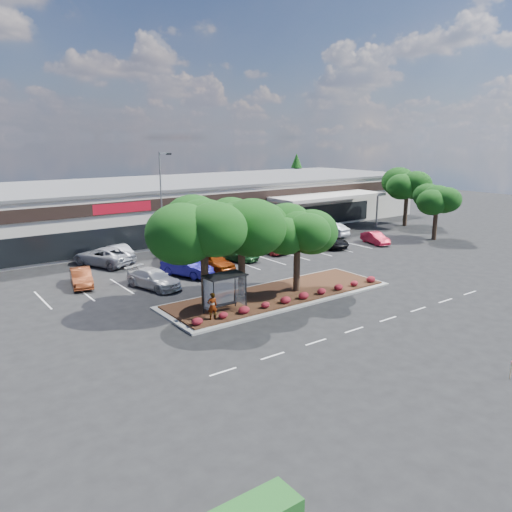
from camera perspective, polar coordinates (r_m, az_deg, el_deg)
ground at (r=35.96m, az=9.09°, el=-5.58°), size 160.00×160.00×0.00m
retail_store at (r=63.21m, az=-13.14°, el=5.37°), size 80.40×25.20×6.25m
landscape_island at (r=37.46m, az=2.58°, el=-4.45°), size 18.00×6.00×0.26m
lane_markings at (r=43.48m, az=-0.80°, el=-2.06°), size 33.12×20.06×0.01m
shrub_row at (r=35.81m, az=4.69°, el=-4.68°), size 17.00×0.80×0.50m
bus_shelter at (r=32.94m, az=-3.73°, el=-3.01°), size 2.75×1.55×2.59m
island_tree_west at (r=33.49m, az=-5.93°, el=0.58°), size 7.20×7.20×7.89m
island_tree_mid at (r=35.96m, az=-1.67°, el=1.07°), size 6.60×6.60×7.32m
island_tree_east at (r=37.28m, az=4.72°, el=0.83°), size 5.80×5.80×6.50m
tree_east_near at (r=61.22m, az=19.88°, el=4.77°), size 5.60×5.60×6.51m
tree_east_far at (r=69.80m, az=16.81°, el=6.42°), size 6.40×6.40×7.62m
conifer_north_east at (r=89.72m, az=4.62°, el=8.81°), size 3.96×3.96×9.00m
person_waiting at (r=31.96m, az=-5.01°, el=-5.72°), size 0.72×0.54×1.78m
light_pole at (r=48.09m, az=-10.62°, el=4.79°), size 1.43×0.68×10.33m
survey_stake at (r=27.99m, az=27.15°, el=-11.28°), size 0.07×0.14×0.94m
car_0 at (r=42.21m, az=-19.35°, el=-2.32°), size 2.37×4.53×1.42m
car_1 at (r=40.23m, az=-11.63°, el=-2.54°), size 3.36×5.46×1.48m
car_2 at (r=43.08m, az=-7.91°, el=-1.28°), size 3.32×4.99×1.56m
car_3 at (r=44.77m, az=-4.90°, el=-0.62°), size 2.46×4.84×1.58m
car_4 at (r=48.38m, az=-2.21°, el=0.35°), size 3.24×5.27×1.36m
car_5 at (r=51.31m, az=1.55°, el=1.16°), size 1.62×4.44×1.45m
car_6 at (r=54.53m, az=8.21°, el=1.73°), size 2.34×5.04×1.40m
car_7 at (r=54.95m, az=6.87°, el=2.02°), size 4.09×6.60×1.71m
car_8 at (r=57.23m, az=13.45°, el=2.01°), size 2.40×4.23×1.32m
car_9 at (r=48.42m, az=-17.02°, el=-0.02°), size 5.09×6.74×1.70m
car_10 at (r=50.41m, az=-15.67°, el=0.48°), size 1.91×4.71×1.52m
car_11 at (r=48.16m, az=-9.78°, el=0.15°), size 3.90×5.40×1.45m
car_12 at (r=53.10m, az=-5.23°, el=1.46°), size 2.14×4.67×1.32m
car_13 at (r=52.16m, az=-4.79°, el=1.44°), size 2.46×5.80×1.67m
car_14 at (r=57.21m, az=-1.37°, el=2.38°), size 3.11×4.95×1.34m
car_15 at (r=57.19m, az=3.91°, el=2.36°), size 3.19×5.23×1.36m
car_16 at (r=59.19m, az=4.17°, el=2.90°), size 4.54×6.34×1.70m
car_17 at (r=60.76m, az=8.48°, el=3.01°), size 2.01×4.93×1.59m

